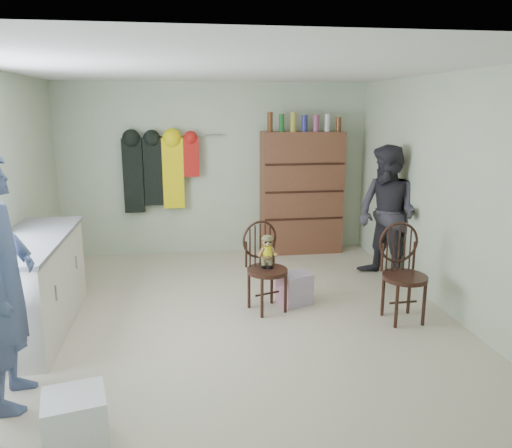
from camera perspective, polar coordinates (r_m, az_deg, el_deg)
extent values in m
plane|color=beige|center=(5.31, -2.39, -10.62)|extent=(5.00, 5.00, 0.00)
plane|color=beige|center=(7.40, -4.60, 6.24)|extent=(4.50, 0.00, 4.50)
plane|color=beige|center=(5.63, 20.91, 3.21)|extent=(0.00, 5.00, 5.00)
plane|color=white|center=(4.87, -2.68, 17.39)|extent=(5.00, 5.00, 0.00)
cube|color=silver|center=(5.32, -23.96, -6.56)|extent=(0.60, 1.80, 0.90)
cube|color=slate|center=(5.19, -24.45, -1.65)|extent=(0.64, 1.86, 0.04)
cylinder|color=#99999E|center=(4.80, -21.85, -7.31)|extent=(0.02, 0.02, 0.14)
cylinder|color=#99999E|center=(5.63, -19.83, -4.14)|extent=(0.02, 0.02, 0.14)
cube|color=white|center=(3.63, -19.94, -20.40)|extent=(0.45, 0.44, 0.37)
cylinder|color=#3A1D14|center=(5.32, 1.30, -5.37)|extent=(0.54, 0.54, 0.04)
cylinder|color=#3A1D14|center=(5.22, 0.69, -8.49)|extent=(0.03, 0.03, 0.43)
cylinder|color=#3A1D14|center=(5.36, 3.38, -7.94)|extent=(0.03, 0.03, 0.43)
cylinder|color=#3A1D14|center=(5.46, -0.81, -7.48)|extent=(0.03, 0.03, 0.43)
cylinder|color=#3A1D14|center=(5.59, 1.80, -6.99)|extent=(0.03, 0.03, 0.43)
torus|color=#3A1D14|center=(5.38, 0.43, -1.77)|extent=(0.40, 0.16, 0.42)
cylinder|color=#3A1D14|center=(5.33, -1.14, -3.49)|extent=(0.03, 0.03, 0.28)
cylinder|color=#3A1D14|center=(5.49, 2.04, -3.01)|extent=(0.03, 0.03, 0.28)
cylinder|color=yellow|center=(5.28, 1.28, -3.13)|extent=(0.11, 0.11, 0.11)
cylinder|color=#475128|center=(5.31, 1.28, -4.24)|extent=(0.07, 0.07, 0.17)
sphere|color=#9E7042|center=(5.25, 1.29, -2.06)|extent=(0.10, 0.10, 0.10)
cylinder|color=#475128|center=(5.24, 1.29, -1.55)|extent=(0.09, 0.09, 0.03)
cube|color=black|center=(5.20, 1.37, -2.12)|extent=(0.07, 0.01, 0.02)
cylinder|color=#3A1D14|center=(5.29, 16.65, -5.87)|extent=(0.46, 0.46, 0.04)
cylinder|color=#3A1D14|center=(5.18, 15.76, -9.08)|extent=(0.04, 0.04, 0.44)
cylinder|color=#3A1D14|center=(5.32, 18.65, -8.71)|extent=(0.04, 0.04, 0.44)
cylinder|color=#3A1D14|center=(5.44, 14.31, -7.92)|extent=(0.04, 0.04, 0.44)
cylinder|color=#3A1D14|center=(5.57, 17.09, -7.60)|extent=(0.04, 0.04, 0.44)
torus|color=#3A1D14|center=(5.35, 16.00, -2.04)|extent=(0.43, 0.05, 0.43)
cylinder|color=#3A1D14|center=(5.30, 14.23, -3.73)|extent=(0.03, 0.03, 0.30)
cylinder|color=#3A1D14|center=(5.46, 17.61, -3.45)|extent=(0.03, 0.03, 0.30)
cube|color=#E57284|center=(5.59, 4.44, -7.42)|extent=(0.41, 0.37, 0.35)
imported|color=#44547E|center=(4.00, -27.08, -5.92)|extent=(0.51, 0.72, 1.87)
imported|color=#2D2B33|center=(6.38, 14.76, 1.09)|extent=(0.93, 1.02, 1.70)
cube|color=brown|center=(7.45, 5.22, 3.55)|extent=(1.20, 0.38, 1.80)
cube|color=#3A1D14|center=(7.33, 5.51, 0.60)|extent=(1.16, 0.02, 0.03)
cube|color=#3A1D14|center=(7.26, 5.58, 3.69)|extent=(1.16, 0.02, 0.03)
cube|color=#3A1D14|center=(7.20, 5.65, 6.83)|extent=(1.16, 0.02, 0.03)
cylinder|color=#592D14|center=(7.14, 1.61, 11.57)|extent=(0.08, 0.08, 0.28)
cylinder|color=#19591E|center=(7.18, 2.94, 11.45)|extent=(0.08, 0.08, 0.25)
cylinder|color=#A59933|center=(7.21, 4.27, 11.52)|extent=(0.08, 0.08, 0.27)
cylinder|color=navy|center=(7.25, 5.58, 11.36)|extent=(0.08, 0.08, 0.23)
cylinder|color=#8C3F59|center=(7.29, 6.87, 11.35)|extent=(0.09, 0.09, 0.24)
cylinder|color=#B2B2B7|center=(7.34, 8.16, 11.37)|extent=(0.08, 0.08, 0.25)
cylinder|color=#592D14|center=(7.39, 9.41, 11.18)|extent=(0.08, 0.08, 0.21)
cylinder|color=#99999E|center=(7.28, -7.83, 10.00)|extent=(1.00, 0.02, 0.02)
cube|color=black|center=(7.30, -13.84, 5.37)|extent=(0.28, 0.10, 1.05)
cube|color=black|center=(7.28, -11.65, 5.85)|extent=(0.26, 0.10, 0.95)
cube|color=yellow|center=(7.27, -9.43, 5.74)|extent=(0.30, 0.10, 1.00)
cube|color=red|center=(7.24, -7.43, 7.57)|extent=(0.22, 0.10, 0.55)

